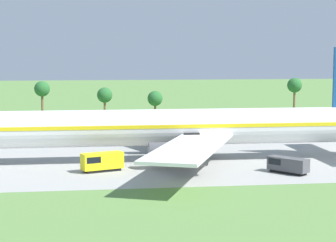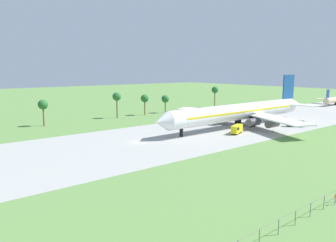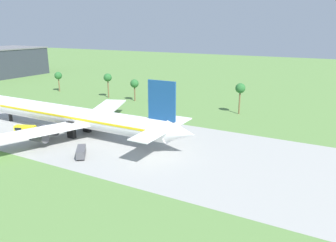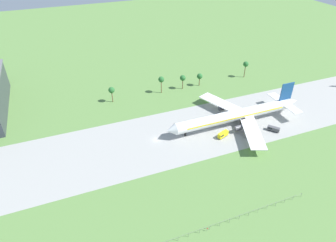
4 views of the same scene
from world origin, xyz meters
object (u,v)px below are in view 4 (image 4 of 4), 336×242
jet_airliner (237,115)px  catering_van (273,129)px  no_stopping_sign (207,229)px  baggage_tug (223,135)px

jet_airliner → catering_van: jet_airliner is taller
jet_airliner → catering_van: 19.22m
no_stopping_sign → catering_van: bearing=34.5°
catering_van → no_stopping_sign: catering_van is taller
catering_van → baggage_tug: bearing=169.8°
baggage_tug → catering_van: size_ratio=1.08×
baggage_tug → no_stopping_sign: size_ratio=3.84×
catering_van → no_stopping_sign: (-59.08, -40.62, -0.20)m
catering_van → no_stopping_sign: 71.70m
jet_airliner → catering_van: size_ratio=13.14×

